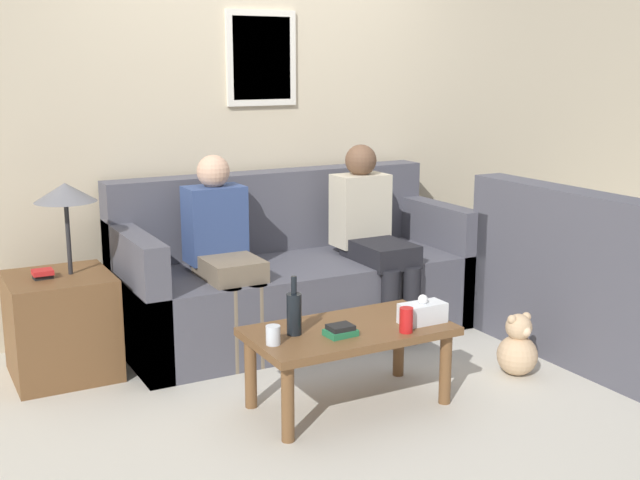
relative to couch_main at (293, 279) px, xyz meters
The scene contains 14 objects.
ground_plane 0.64m from the couch_main, 90.00° to the right, with size 16.00×16.00×0.00m, color beige.
wall_back 1.07m from the couch_main, 90.00° to the left, with size 9.00×0.08×2.60m.
couch_main is the anchor object (origin of this frame).
couch_side 1.91m from the couch_main, 40.97° to the right, with size 0.91×1.57×0.99m.
coffee_table 1.18m from the couch_main, 103.01° to the right, with size 1.00×0.54×0.41m.
side_table_with_lamp 1.43m from the couch_main, behind, with size 0.54×0.54×1.06m.
wine_bottle 1.25m from the couch_main, 116.17° to the right, with size 0.07×0.07×0.29m.
drinking_glass 1.39m from the couch_main, 120.23° to the right, with size 0.07×0.07×0.09m.
book_stack 1.29m from the couch_main, 106.34° to the right, with size 0.15×0.12×0.05m.
soda_can 1.35m from the couch_main, 92.55° to the right, with size 0.07×0.07×0.12m.
tissue_box 1.27m from the couch_main, 85.72° to the right, with size 0.23×0.12×0.15m.
person_left 0.62m from the couch_main, 163.61° to the right, with size 0.34×0.60×1.16m.
person_right 0.58m from the couch_main, 24.27° to the right, with size 0.34×0.65×1.17m.
teddy_bear 1.46m from the couch_main, 58.92° to the right, with size 0.22×0.22×0.35m.
Camera 1 is at (-2.16, -3.83, 1.68)m, focal length 45.00 mm.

